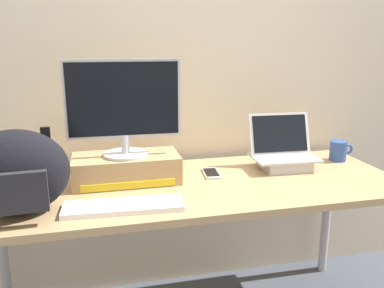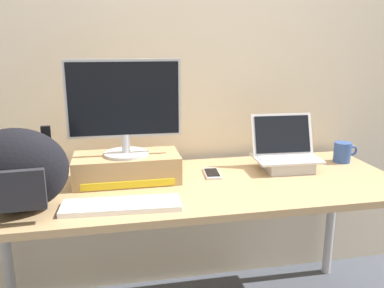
{
  "view_description": "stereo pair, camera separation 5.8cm",
  "coord_description": "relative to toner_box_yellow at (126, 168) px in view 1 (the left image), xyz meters",
  "views": [
    {
      "loc": [
        -0.39,
        -1.63,
        1.36
      ],
      "look_at": [
        0.0,
        0.0,
        0.92
      ],
      "focal_mm": 37.24,
      "sensor_mm": 36.0,
      "label": 1
    },
    {
      "loc": [
        -0.33,
        -1.64,
        1.36
      ],
      "look_at": [
        0.0,
        0.0,
        0.92
      ],
      "focal_mm": 37.24,
      "sensor_mm": 36.0,
      "label": 2
    }
  ],
  "objects": [
    {
      "name": "messenger_backpack",
      "position": [
        -0.41,
        -0.26,
        0.1
      ],
      "size": [
        0.39,
        0.3,
        0.31
      ],
      "rotation": [
        0.0,
        0.0,
        0.06
      ],
      "color": "black",
      "rests_on": "desk"
    },
    {
      "name": "cell_phone",
      "position": [
        0.4,
        0.0,
        -0.06
      ],
      "size": [
        0.08,
        0.16,
        0.01
      ],
      "rotation": [
        0.0,
        0.0,
        -0.1
      ],
      "color": "silver",
      "rests_on": "desk"
    },
    {
      "name": "external_keyboard",
      "position": [
        -0.04,
        -0.3,
        -0.05
      ],
      "size": [
        0.46,
        0.16,
        0.02
      ],
      "rotation": [
        0.0,
        0.0,
        -0.06
      ],
      "color": "white",
      "rests_on": "desk"
    },
    {
      "name": "desk",
      "position": [
        0.28,
        -0.09,
        -0.13
      ],
      "size": [
        1.89,
        0.71,
        0.74
      ],
      "color": "tan",
      "rests_on": "ground"
    },
    {
      "name": "toner_box_yellow",
      "position": [
        0.0,
        0.0,
        0.0
      ],
      "size": [
        0.47,
        0.23,
        0.12
      ],
      "color": "tan",
      "rests_on": "desk"
    },
    {
      "name": "desktop_monitor",
      "position": [
        -0.0,
        -0.0,
        0.28
      ],
      "size": [
        0.5,
        0.2,
        0.42
      ],
      "rotation": [
        0.0,
        0.0,
        -0.03
      ],
      "color": "silver",
      "rests_on": "toner_box_yellow"
    },
    {
      "name": "plush_toy",
      "position": [
        -0.53,
        0.12,
        -0.02
      ],
      "size": [
        0.08,
        0.08,
        0.08
      ],
      "color": "#2393CC",
      "rests_on": "desk"
    },
    {
      "name": "coffee_mug",
      "position": [
        1.11,
        0.07,
        -0.01
      ],
      "size": [
        0.13,
        0.09,
        0.1
      ],
      "color": "#2D4C93",
      "rests_on": "desk"
    },
    {
      "name": "back_wall",
      "position": [
        0.28,
        0.36,
        0.5
      ],
      "size": [
        7.0,
        0.1,
        2.6
      ],
      "primitive_type": "cube",
      "color": "beige",
      "rests_on": "ground"
    },
    {
      "name": "open_laptop",
      "position": [
        0.77,
        0.02,
        -0.01
      ],
      "size": [
        0.32,
        0.23,
        0.26
      ],
      "rotation": [
        0.0,
        0.0,
        -0.05
      ],
      "color": "#ADADB2",
      "rests_on": "desk"
    }
  ]
}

